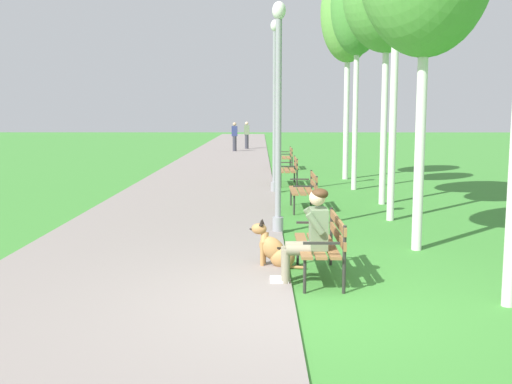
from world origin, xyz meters
TOP-DOWN VIEW (x-y plane):
  - ground_plane at (0.00, 0.00)m, footprint 120.00×120.00m
  - paved_path at (-2.28, 24.00)m, footprint 4.25×60.00m
  - park_bench_near at (0.29, 1.16)m, footprint 0.55×1.50m
  - park_bench_mid at (0.47, 6.82)m, footprint 0.55×1.50m
  - park_bench_far at (0.34, 11.63)m, footprint 0.55×1.50m
  - park_bench_furthest at (0.47, 16.81)m, footprint 0.55×1.50m
  - person_seated_on_near_bench at (0.08, 0.89)m, footprint 0.74×0.49m
  - dog_shepherd at (-0.34, 1.69)m, footprint 0.83×0.36m
  - lamp_post_near at (-0.23, 4.19)m, footprint 0.24×0.24m
  - lamp_post_mid at (-0.17, 9.78)m, footprint 0.24×0.24m
  - birch_tree_fifth at (2.13, 10.49)m, footprint 1.49×1.57m
  - birch_tree_sixth at (2.27, 13.24)m, footprint 1.78×1.89m
  - pedestrian_distant at (-2.01, 27.10)m, footprint 0.32×0.22m
  - pedestrian_further_distant at (-1.38, 29.40)m, footprint 0.32×0.22m

SIDE VIEW (x-z plane):
  - ground_plane at x=0.00m, z-range 0.00..0.00m
  - paved_path at x=-2.28m, z-range 0.00..0.04m
  - dog_shepherd at x=-0.34m, z-range -0.09..0.61m
  - park_bench_near at x=0.29m, z-range 0.09..0.94m
  - park_bench_mid at x=0.47m, z-range 0.09..0.94m
  - park_bench_far at x=0.34m, z-range 0.09..0.94m
  - park_bench_furthest at x=0.47m, z-range 0.09..0.94m
  - person_seated_on_near_bench at x=0.08m, z-range 0.06..1.31m
  - pedestrian_distant at x=-2.01m, z-range 0.02..1.67m
  - pedestrian_further_distant at x=-1.38m, z-range 0.02..1.67m
  - lamp_post_near at x=-0.23m, z-range 0.07..4.22m
  - lamp_post_mid at x=-0.17m, z-range 0.08..4.74m
  - birch_tree_fifth at x=2.13m, z-range 1.85..8.39m
  - birch_tree_sixth at x=2.27m, z-range 1.86..8.84m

